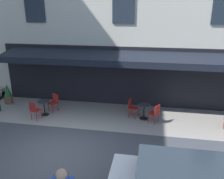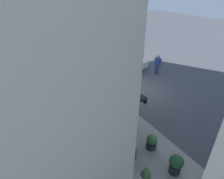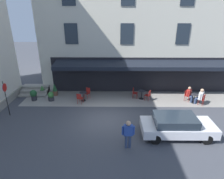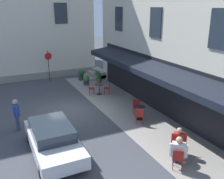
{
  "view_description": "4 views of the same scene",
  "coord_description": "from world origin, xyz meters",
  "px_view_note": "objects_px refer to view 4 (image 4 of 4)",
  "views": [
    {
      "loc": [
        -3.26,
        7.19,
        5.09
      ],
      "look_at": [
        -1.43,
        -3.1,
        1.48
      ],
      "focal_mm": 38.06,
      "sensor_mm": 36.0,
      "label": 1
    },
    {
      "loc": [
        9.09,
        -7.71,
        6.66
      ],
      "look_at": [
        0.2,
        -2.3,
        0.81
      ],
      "focal_mm": 30.11,
      "sensor_mm": 36.0,
      "label": 2
    },
    {
      "loc": [
        -0.59,
        11.78,
        7.05
      ],
      "look_at": [
        -0.44,
        -2.93,
        1.01
      ],
      "focal_mm": 31.11,
      "sensor_mm": 36.0,
      "label": 3
    },
    {
      "loc": [
        -14.25,
        3.83,
        6.16
      ],
      "look_at": [
        0.38,
        -3.17,
        0.8
      ],
      "focal_mm": 41.05,
      "sensor_mm": 36.0,
      "label": 4
    }
  ],
  "objects_px": {
    "cafe_table_near_entrance": "(140,111)",
    "parked_car_white": "(53,139)",
    "no_parking_sign": "(48,60)",
    "potted_plant_mid_terrace": "(81,74)",
    "potted_plant_by_steps": "(99,77)",
    "cafe_chair_red_by_window": "(178,158)",
    "potted_plant_entrance_right": "(96,74)",
    "cafe_chair_red_back_row": "(140,115)",
    "seated_companion_in_white": "(178,151)",
    "cafe_chair_red_under_awning": "(137,106)",
    "potted_plant_entrance_left": "(86,80)",
    "cafe_chair_red_facing_street": "(108,87)",
    "walking_pedestrian_in_blue": "(16,112)",
    "cafe_table_streetside": "(99,88)",
    "seated_patron_in_red": "(179,141)",
    "cafe_chair_red_kerbside": "(90,87)",
    "cafe_table_mid_terrace": "(178,150)",
    "cafe_chair_red_corner_right": "(179,142)"
  },
  "relations": [
    {
      "from": "cafe_table_near_entrance",
      "to": "potted_plant_entrance_right",
      "type": "xyz_separation_m",
      "value": [
        8.78,
        -0.92,
        -0.08
      ]
    },
    {
      "from": "cafe_table_streetside",
      "to": "potted_plant_entrance_right",
      "type": "relative_size",
      "value": 0.88
    },
    {
      "from": "no_parking_sign",
      "to": "potted_plant_mid_terrace",
      "type": "distance_m",
      "value": 2.96
    },
    {
      "from": "cafe_chair_red_by_window",
      "to": "seated_companion_in_white",
      "type": "distance_m",
      "value": 0.28
    },
    {
      "from": "cafe_chair_red_corner_right",
      "to": "walking_pedestrian_in_blue",
      "type": "distance_m",
      "value": 8.06
    },
    {
      "from": "cafe_chair_red_kerbside",
      "to": "seated_companion_in_white",
      "type": "distance_m",
      "value": 9.61
    },
    {
      "from": "cafe_table_streetside",
      "to": "cafe_chair_red_corner_right",
      "type": "bearing_deg",
      "value": -179.34
    },
    {
      "from": "cafe_table_near_entrance",
      "to": "cafe_chair_red_corner_right",
      "type": "xyz_separation_m",
      "value": [
        -3.71,
        0.32,
        0.06
      ]
    },
    {
      "from": "cafe_chair_red_back_row",
      "to": "potted_plant_mid_terrace",
      "type": "distance_m",
      "value": 9.6
    },
    {
      "from": "seated_patron_in_red",
      "to": "parked_car_white",
      "type": "relative_size",
      "value": 0.3
    },
    {
      "from": "cafe_chair_red_back_row",
      "to": "cafe_chair_red_under_awning",
      "type": "xyz_separation_m",
      "value": [
        1.14,
        -0.5,
        0.0
      ]
    },
    {
      "from": "cafe_chair_red_under_awning",
      "to": "seated_companion_in_white",
      "type": "relative_size",
      "value": 0.66
    },
    {
      "from": "cafe_chair_red_back_row",
      "to": "cafe_chair_red_under_awning",
      "type": "distance_m",
      "value": 1.25
    },
    {
      "from": "potted_plant_entrance_right",
      "to": "walking_pedestrian_in_blue",
      "type": "bearing_deg",
      "value": 134.6
    },
    {
      "from": "cafe_chair_red_under_awning",
      "to": "cafe_table_mid_terrace",
      "type": "relative_size",
      "value": 1.21
    },
    {
      "from": "cafe_chair_red_under_awning",
      "to": "potted_plant_entrance_left",
      "type": "xyz_separation_m",
      "value": [
        6.99,
        0.57,
        -0.16
      ]
    },
    {
      "from": "cafe_chair_red_under_awning",
      "to": "cafe_table_streetside",
      "type": "distance_m",
      "value": 4.33
    },
    {
      "from": "cafe_chair_red_facing_street",
      "to": "seated_companion_in_white",
      "type": "relative_size",
      "value": 0.66
    },
    {
      "from": "cafe_table_streetside",
      "to": "no_parking_sign",
      "type": "height_order",
      "value": "no_parking_sign"
    },
    {
      "from": "cafe_chair_red_facing_street",
      "to": "potted_plant_mid_terrace",
      "type": "bearing_deg",
      "value": 6.3
    },
    {
      "from": "cafe_table_near_entrance",
      "to": "cafe_chair_red_back_row",
      "type": "bearing_deg",
      "value": 146.55
    },
    {
      "from": "cafe_table_mid_terrace",
      "to": "walking_pedestrian_in_blue",
      "type": "relative_size",
      "value": 0.44
    },
    {
      "from": "cafe_chair_red_under_awning",
      "to": "seated_patron_in_red",
      "type": "height_order",
      "value": "seated_patron_in_red"
    },
    {
      "from": "potted_plant_entrance_right",
      "to": "potted_plant_by_steps",
      "type": "xyz_separation_m",
      "value": [
        -1.21,
        0.24,
        0.13
      ]
    },
    {
      "from": "cafe_table_near_entrance",
      "to": "parked_car_white",
      "type": "xyz_separation_m",
      "value": [
        -1.39,
        5.24,
        0.22
      ]
    },
    {
      "from": "parked_car_white",
      "to": "cafe_chair_red_by_window",
      "type": "bearing_deg",
      "value": -128.68
    },
    {
      "from": "cafe_chair_red_under_awning",
      "to": "potted_plant_entrance_right",
      "type": "bearing_deg",
      "value": -5.41
    },
    {
      "from": "cafe_chair_red_corner_right",
      "to": "potted_plant_entrance_right",
      "type": "xyz_separation_m",
      "value": [
        12.5,
        -1.24,
        -0.13
      ]
    },
    {
      "from": "cafe_chair_red_back_row",
      "to": "cafe_table_streetside",
      "type": "distance_m",
      "value": 5.44
    },
    {
      "from": "seated_patron_in_red",
      "to": "potted_plant_by_steps",
      "type": "distance_m",
      "value": 11.51
    },
    {
      "from": "seated_companion_in_white",
      "to": "no_parking_sign",
      "type": "bearing_deg",
      "value": 7.48
    },
    {
      "from": "cafe_table_mid_terrace",
      "to": "cafe_chair_red_facing_street",
      "type": "relative_size",
      "value": 0.82
    },
    {
      "from": "cafe_table_streetside",
      "to": "potted_plant_entrance_left",
      "type": "height_order",
      "value": "potted_plant_entrance_left"
    },
    {
      "from": "seated_companion_in_white",
      "to": "cafe_chair_red_facing_street",
      "type": "bearing_deg",
      "value": -7.16
    },
    {
      "from": "no_parking_sign",
      "to": "cafe_chair_red_under_awning",
      "type": "bearing_deg",
      "value": -161.77
    },
    {
      "from": "seated_companion_in_white",
      "to": "potted_plant_by_steps",
      "type": "xyz_separation_m",
      "value": [
        12.08,
        -1.69,
        -0.18
      ]
    },
    {
      "from": "walking_pedestrian_in_blue",
      "to": "cafe_table_streetside",
      "type": "bearing_deg",
      "value": -60.83
    },
    {
      "from": "cafe_chair_red_kerbside",
      "to": "no_parking_sign",
      "type": "distance_m",
      "value": 5.25
    },
    {
      "from": "cafe_chair_red_back_row",
      "to": "cafe_chair_red_by_window",
      "type": "distance_m",
      "value": 4.22
    },
    {
      "from": "no_parking_sign",
      "to": "potted_plant_mid_terrace",
      "type": "bearing_deg",
      "value": -106.97
    },
    {
      "from": "cafe_table_near_entrance",
      "to": "potted_plant_entrance_right",
      "type": "bearing_deg",
      "value": -6.0
    },
    {
      "from": "cafe_chair_red_by_window",
      "to": "potted_plant_entrance_right",
      "type": "xyz_separation_m",
      "value": [
        13.45,
        -2.07,
        -0.13
      ]
    },
    {
      "from": "no_parking_sign",
      "to": "parked_car_white",
      "type": "xyz_separation_m",
      "value": [
        -11.24,
        2.34,
        -1.08
      ]
    },
    {
      "from": "cafe_table_near_entrance",
      "to": "cafe_table_mid_terrace",
      "type": "xyz_separation_m",
      "value": [
        -4.18,
        0.75,
        0.0
      ]
    },
    {
      "from": "cafe_table_near_entrance",
      "to": "potted_plant_by_steps",
      "type": "relative_size",
      "value": 0.67
    },
    {
      "from": "cafe_chair_red_back_row",
      "to": "cafe_table_near_entrance",
      "type": "bearing_deg",
      "value": -33.45
    },
    {
      "from": "cafe_table_near_entrance",
      "to": "cafe_table_streetside",
      "type": "height_order",
      "value": "same"
    },
    {
      "from": "cafe_chair_red_kerbside",
      "to": "seated_companion_in_white",
      "type": "xyz_separation_m",
      "value": [
        -9.6,
        -0.01,
        0.18
      ]
    },
    {
      "from": "cafe_chair_red_by_window",
      "to": "potted_plant_by_steps",
      "type": "distance_m",
      "value": 12.38
    },
    {
      "from": "cafe_table_streetside",
      "to": "seated_patron_in_red",
      "type": "distance_m",
      "value": 8.78
    }
  ]
}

